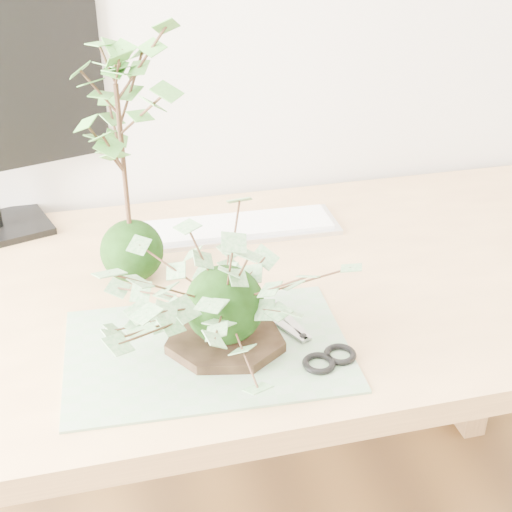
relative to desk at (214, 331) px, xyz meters
name	(u,v)px	position (x,y,z in m)	size (l,w,h in m)	color
desk	(214,331)	(0.00, 0.00, 0.00)	(1.60, 0.70, 0.74)	tan
cutting_mat	(207,350)	(-0.04, -0.17, 0.09)	(0.40, 0.26, 0.00)	gray
stone_dish	(225,342)	(-0.01, -0.17, 0.10)	(0.18, 0.18, 0.01)	black
ivy_kokedama	(224,272)	(-0.01, -0.17, 0.21)	(0.34, 0.34, 0.22)	black
maple_kokedama	(117,101)	(-0.12, 0.06, 0.39)	(0.26, 0.26, 0.43)	black
keyboard	(232,228)	(0.07, 0.19, 0.10)	(0.40, 0.13, 0.02)	silver
scissors	(313,352)	(0.10, -0.22, 0.10)	(0.10, 0.19, 0.01)	gray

